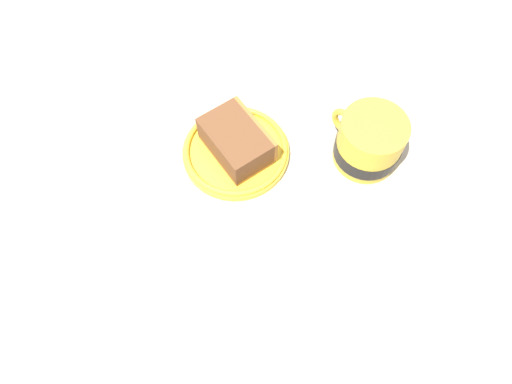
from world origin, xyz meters
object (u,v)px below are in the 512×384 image
(small_plate, at_px, (236,151))
(teaspoon, at_px, (116,244))
(cake_slice, at_px, (237,141))
(tea_mug, at_px, (369,142))
(folded_napkin, at_px, (283,258))

(small_plate, height_order, teaspoon, small_plate)
(small_plate, xyz_separation_m, teaspoon, (-0.05, -0.22, -0.01))
(small_plate, distance_m, cake_slice, 0.03)
(teaspoon, bearing_deg, small_plate, 77.28)
(cake_slice, bearing_deg, small_plate, -109.57)
(tea_mug, height_order, teaspoon, tea_mug)
(tea_mug, bearing_deg, cake_slice, -146.33)
(small_plate, height_order, tea_mug, tea_mug)
(teaspoon, bearing_deg, tea_mug, 57.07)
(small_plate, distance_m, folded_napkin, 0.19)
(tea_mug, relative_size, folded_napkin, 0.97)
(small_plate, distance_m, teaspoon, 0.23)
(teaspoon, distance_m, folded_napkin, 0.24)
(small_plate, height_order, cake_slice, cake_slice)
(teaspoon, xyz_separation_m, folded_napkin, (0.21, 0.12, -0.00))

